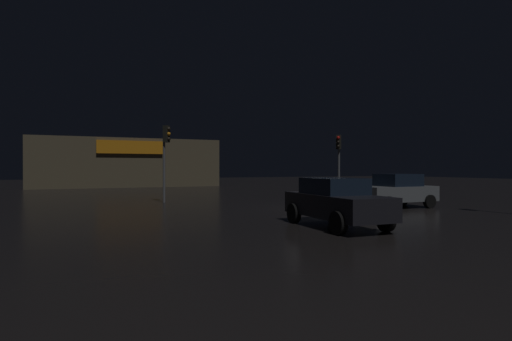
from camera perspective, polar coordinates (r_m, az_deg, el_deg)
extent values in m
plane|color=black|center=(19.99, 8.30, -5.19)|extent=(120.00, 120.00, 0.00)
cube|color=brown|center=(45.28, -17.47, 0.99)|extent=(18.26, 6.66, 4.87)
cube|color=orange|center=(41.87, -16.89, 3.10)|extent=(6.22, 0.24, 1.26)
cylinder|color=#595B60|center=(28.14, 11.34, 0.62)|extent=(0.14, 0.14, 4.12)
cube|color=black|center=(28.03, 11.31, 3.85)|extent=(0.41, 0.41, 0.95)
sphere|color=red|center=(27.89, 11.27, 4.46)|extent=(0.20, 0.20, 0.20)
sphere|color=black|center=(27.87, 11.27, 3.87)|extent=(0.20, 0.20, 0.20)
sphere|color=black|center=(27.86, 11.26, 3.29)|extent=(0.20, 0.20, 0.20)
cylinder|color=#595B60|center=(23.64, -12.55, 0.86)|extent=(0.13, 0.13, 4.29)
cube|color=black|center=(23.62, -12.24, 4.94)|extent=(0.41, 0.41, 0.93)
sphere|color=black|center=(23.55, -11.92, 5.63)|extent=(0.20, 0.20, 0.20)
sphere|color=orange|center=(23.53, -11.92, 4.96)|extent=(0.20, 0.20, 0.20)
sphere|color=black|center=(23.51, -11.92, 4.28)|extent=(0.20, 0.20, 0.20)
cube|color=black|center=(13.81, 11.04, -4.74)|extent=(1.89, 4.29, 0.72)
cube|color=black|center=(13.92, 10.64, -2.11)|extent=(1.62, 2.10, 0.53)
cylinder|color=black|center=(13.23, 17.46, -6.56)|extent=(0.25, 0.70, 0.69)
cylinder|color=black|center=(12.23, 11.25, -7.11)|extent=(0.25, 0.70, 0.69)
cylinder|color=black|center=(15.47, 10.86, -5.54)|extent=(0.25, 0.70, 0.69)
cylinder|color=black|center=(14.63, 5.23, -5.88)|extent=(0.25, 0.70, 0.69)
cube|color=slate|center=(21.24, 18.72, -3.03)|extent=(3.86, 1.76, 0.72)
cube|color=black|center=(21.29, 18.95, -1.24)|extent=(1.81, 1.58, 0.59)
cylinder|color=black|center=(19.76, 17.76, -4.33)|extent=(0.64, 0.22, 0.64)
cylinder|color=black|center=(21.09, 14.55, -4.03)|extent=(0.64, 0.22, 0.64)
cylinder|color=black|center=(21.55, 22.79, -3.95)|extent=(0.64, 0.22, 0.64)
cylinder|color=black|center=(22.77, 19.54, -3.71)|extent=(0.64, 0.22, 0.64)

